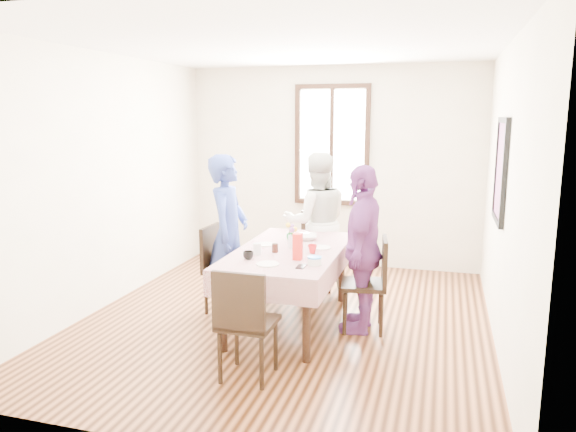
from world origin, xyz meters
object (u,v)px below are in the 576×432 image
Objects in this scene: chair_right at (364,284)px; person_far at (316,222)px; dining_table at (289,287)px; person_left at (228,235)px; chair_far at (317,251)px; chair_near at (248,322)px; person_right at (362,249)px; chair_left at (227,269)px.

person_far is (-0.73, 1.09, 0.36)m from chair_right.
person_left is at bearing 167.29° from dining_table.
person_left is (-0.71, -1.01, 0.38)m from chair_far.
person_right is at bearing 60.54° from chair_near.
chair_near is 0.57× the size of person_right.
chair_near is (0.73, -1.33, 0.00)m from chair_left.
chair_far is 0.56× the size of person_far.
chair_left reaches higher than dining_table.
chair_near is at bearing -30.47° from person_right.
chair_far and chair_near have the same top height.
dining_table is 0.85m from person_left.
chair_right is (1.45, -0.11, 0.00)m from chair_left.
chair_near is (-0.73, -1.22, 0.00)m from chair_right.
chair_far is 0.55× the size of person_left.
chair_left is at bearing 77.50° from chair_right.
person_left reaches higher than person_right.
person_left is (-1.43, 0.11, 0.38)m from chair_right.
chair_right is at bearing 89.56° from person_right.
chair_right is at bearing 59.87° from chair_near.
chair_right is 1.48m from person_left.
person_right is (-0.02, 0.00, 0.35)m from chair_right.
chair_left is 0.56× the size of person_far.
dining_table is 1.87× the size of chair_near.
chair_right is at bearing -98.43° from person_left.
person_right is (0.71, 1.22, 0.35)m from chair_near.
person_left is at bearing 92.17° from chair_left.
chair_near is (0.00, -2.34, 0.00)m from chair_far.
chair_left is at bearing 31.32° from person_far.
chair_left and chair_far have the same top height.
chair_left is 1.00× the size of chair_near.
person_far is at bearing 90.00° from dining_table.
chair_left is 0.38m from person_left.
chair_right is 1.00× the size of chair_far.
person_left reaches higher than person_far.
chair_left is 1.00× the size of chair_right.
chair_left is 1.00× the size of chair_far.
person_left reaches higher than chair_left.
person_left reaches higher than chair_far.
person_far is (0.00, -0.02, 0.36)m from chair_far.
chair_right is 1.00× the size of chair_near.
dining_table is 0.83m from person_right.
chair_right and chair_far have the same top height.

